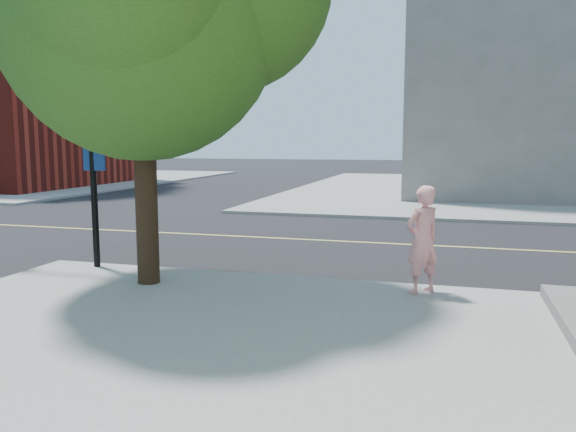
% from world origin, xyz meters
% --- Properties ---
extents(ground, '(140.00, 140.00, 0.00)m').
position_xyz_m(ground, '(0.00, 0.00, 0.00)').
color(ground, black).
rests_on(ground, ground).
extents(road_ew, '(140.00, 9.00, 0.01)m').
position_xyz_m(road_ew, '(0.00, 4.50, 0.01)').
color(road_ew, black).
rests_on(road_ew, ground).
extents(man_on_phone, '(0.77, 0.76, 1.79)m').
position_xyz_m(man_on_phone, '(6.51, -0.58, 1.02)').
color(man_on_phone, pink).
rests_on(man_on_phone, sidewalk_se).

